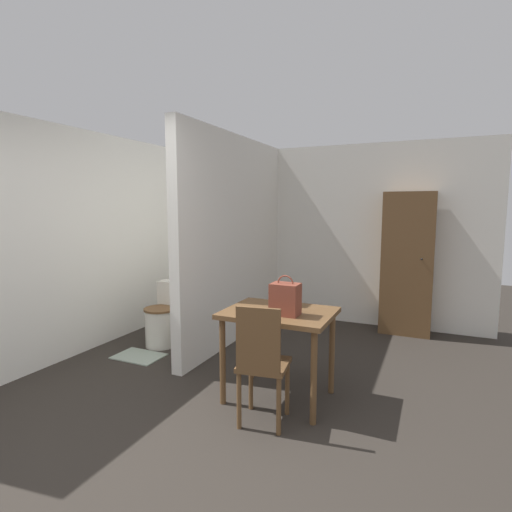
% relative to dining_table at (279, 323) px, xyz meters
% --- Properties ---
extents(ground_plane, '(16.00, 16.00, 0.00)m').
position_rel_dining_table_xyz_m(ground_plane, '(-0.49, -1.37, -0.67)').
color(ground_plane, '#2D2823').
extents(wall_back, '(4.87, 0.12, 2.50)m').
position_rel_dining_table_xyz_m(wall_back, '(-0.49, 2.63, 0.58)').
color(wall_back, silver).
rests_on(wall_back, ground_plane).
extents(wall_left, '(0.12, 4.93, 2.50)m').
position_rel_dining_table_xyz_m(wall_left, '(-2.49, 0.60, 0.58)').
color(wall_left, silver).
rests_on(wall_left, ground_plane).
extents(partition_wall, '(0.12, 2.55, 2.50)m').
position_rel_dining_table_xyz_m(partition_wall, '(-1.08, 1.29, 0.58)').
color(partition_wall, silver).
rests_on(partition_wall, ground_plane).
extents(dining_table, '(0.90, 0.69, 0.78)m').
position_rel_dining_table_xyz_m(dining_table, '(0.00, 0.00, 0.00)').
color(dining_table, brown).
rests_on(dining_table, ground_plane).
extents(wooden_chair, '(0.41, 0.41, 0.94)m').
position_rel_dining_table_xyz_m(wooden_chair, '(0.04, -0.46, -0.16)').
color(wooden_chair, brown).
rests_on(wooden_chair, ground_plane).
extents(toilet, '(0.38, 0.53, 0.74)m').
position_rel_dining_table_xyz_m(toilet, '(-1.75, 0.70, -0.35)').
color(toilet, silver).
rests_on(toilet, ground_plane).
extents(handbag, '(0.23, 0.16, 0.33)m').
position_rel_dining_table_xyz_m(handbag, '(0.09, -0.10, 0.24)').
color(handbag, brown).
rests_on(handbag, dining_table).
extents(wooden_cabinet, '(0.63, 0.37, 1.84)m').
position_rel_dining_table_xyz_m(wooden_cabinet, '(0.86, 2.37, 0.25)').
color(wooden_cabinet, brown).
rests_on(wooden_cabinet, ground_plane).
extents(bath_mat, '(0.52, 0.37, 0.01)m').
position_rel_dining_table_xyz_m(bath_mat, '(-1.75, 0.25, -0.66)').
color(bath_mat, '#99A899').
rests_on(bath_mat, ground_plane).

